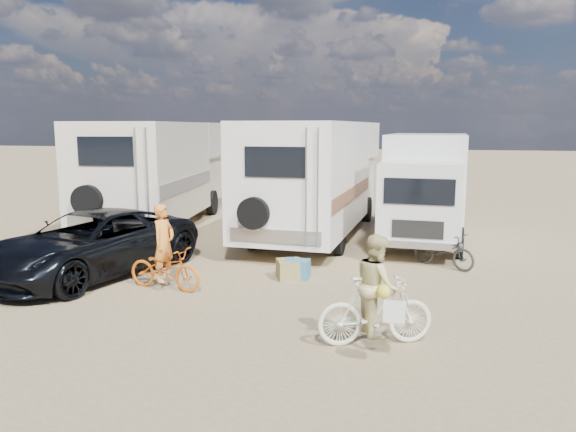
% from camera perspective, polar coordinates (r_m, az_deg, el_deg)
% --- Properties ---
extents(ground, '(140.00, 140.00, 0.00)m').
position_cam_1_polar(ground, '(9.88, -7.08, -9.60)').
color(ground, '#97805A').
rests_on(ground, ground).
extents(rv_main, '(2.95, 8.52, 3.31)m').
position_cam_1_polar(rv_main, '(16.29, 3.06, 3.89)').
color(rv_main, silver).
rests_on(rv_main, ground).
extents(rv_left, '(3.59, 7.96, 3.31)m').
position_cam_1_polar(rv_left, '(18.14, -13.33, 4.21)').
color(rv_left, beige).
rests_on(rv_left, ground).
extents(box_truck, '(2.41, 5.59, 2.97)m').
position_cam_1_polar(box_truck, '(15.47, 13.99, 2.70)').
color(box_truck, silver).
rests_on(box_truck, ground).
extents(dark_suv, '(3.54, 5.41, 1.38)m').
position_cam_1_polar(dark_suv, '(12.56, -19.80, -2.72)').
color(dark_suv, black).
rests_on(dark_suv, ground).
extents(bike_man, '(1.69, 0.84, 0.85)m').
position_cam_1_polar(bike_man, '(11.12, -12.68, -5.32)').
color(bike_man, '#C8570E').
rests_on(bike_man, ground).
extents(bike_woman, '(1.79, 1.06, 1.04)m').
position_cam_1_polar(bike_woman, '(8.24, 9.08, -9.70)').
color(bike_woman, beige).
rests_on(bike_woman, ground).
extents(rider_man, '(0.46, 0.61, 1.52)m').
position_cam_1_polar(rider_man, '(11.04, -12.75, -3.63)').
color(rider_man, orange).
rests_on(rider_man, ground).
extents(rider_woman, '(0.78, 0.87, 1.48)m').
position_cam_1_polar(rider_woman, '(8.17, 9.12, -8.24)').
color(rider_woman, '#D2C47E').
rests_on(rider_woman, ground).
extents(bike_parked, '(1.58, 1.31, 0.81)m').
position_cam_1_polar(bike_parked, '(12.99, 15.86, -3.42)').
color(bike_parked, '#272A27').
rests_on(bike_parked, ground).
extents(cooler, '(0.53, 0.40, 0.41)m').
position_cam_1_polar(cooler, '(11.64, 0.93, -5.55)').
color(cooler, teal).
rests_on(cooler, ground).
extents(crate, '(0.67, 0.67, 0.40)m').
position_cam_1_polar(crate, '(11.64, 0.16, -5.56)').
color(crate, olive).
rests_on(crate, ground).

